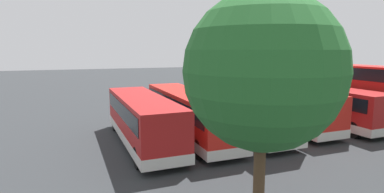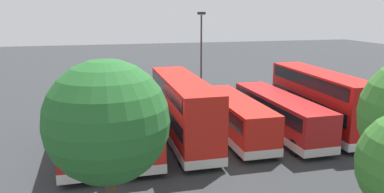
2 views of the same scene
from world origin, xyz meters
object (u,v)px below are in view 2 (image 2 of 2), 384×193
object	(u,v)px
bus_single_deck_second	(279,113)
bus_single_deck_sixth	(82,130)
waste_bin_yellow	(259,85)
bus_single_deck_fifth	(133,123)
car_small_green	(161,92)
bus_double_decker_fourth	(183,108)
bus_single_deck_third	(235,117)
bus_double_decker_near_end	(319,99)
lamp_post_tall	(201,55)
car_hatchback_silver	(257,91)

from	to	relation	value
bus_single_deck_second	bus_single_deck_sixth	size ratio (longest dim) A/B	1.09
bus_single_deck_sixth	waste_bin_yellow	size ratio (longest dim) A/B	11.23
bus_single_deck_fifth	car_small_green	world-z (taller)	bus_single_deck_fifth
bus_double_decker_fourth	waste_bin_yellow	distance (m)	20.44
bus_single_deck_second	bus_single_deck_third	distance (m)	3.59
bus_single_deck_second	bus_single_deck_sixth	distance (m)	14.34
bus_double_decker_near_end	bus_single_deck_third	size ratio (longest dim) A/B	1.16
bus_single_deck_second	bus_single_deck_sixth	world-z (taller)	same
bus_double_decker_fourth	lamp_post_tall	world-z (taller)	lamp_post_tall
bus_double_decker_fourth	car_small_green	xyz separation A→B (m)	(-0.76, -13.59, -1.75)
bus_single_deck_second	lamp_post_tall	xyz separation A→B (m)	(3.88, -8.10, 3.61)
bus_single_deck_third	bus_single_deck_second	bearing A→B (deg)	-178.53
car_hatchback_silver	lamp_post_tall	bearing A→B (deg)	27.38
bus_double_decker_near_end	bus_single_deck_sixth	xyz separation A→B (m)	(17.87, 0.86, -0.83)
bus_double_decker_fourth	bus_single_deck_fifth	xyz separation A→B (m)	(3.59, -0.02, -0.83)
bus_single_deck_sixth	car_hatchback_silver	size ratio (longest dim) A/B	2.40
bus_double_decker_near_end	bus_single_deck_sixth	world-z (taller)	bus_double_decker_near_end
car_small_green	waste_bin_yellow	xyz separation A→B (m)	(-12.18, -2.12, -0.22)
car_hatchback_silver	bus_single_deck_second	bearing A→B (deg)	73.57
bus_single_deck_third	bus_single_deck_sixth	xyz separation A→B (m)	(10.74, 0.46, 0.00)
bus_single_deck_third	waste_bin_yellow	distance (m)	18.42
car_hatchback_silver	waste_bin_yellow	xyz separation A→B (m)	(-2.00, -3.95, -0.22)
bus_double_decker_near_end	waste_bin_yellow	xyz separation A→B (m)	(-1.98, -15.58, -1.98)
bus_single_deck_fifth	car_small_green	size ratio (longest dim) A/B	2.77
bus_single_deck_sixth	car_hatchback_silver	bearing A→B (deg)	-145.02
bus_double_decker_near_end	bus_double_decker_fourth	world-z (taller)	same
lamp_post_tall	waste_bin_yellow	bearing A→B (deg)	-140.38
bus_single_deck_third	waste_bin_yellow	bearing A→B (deg)	-119.70
bus_single_deck_third	car_hatchback_silver	bearing A→B (deg)	-120.60
car_hatchback_silver	bus_single_deck_third	bearing A→B (deg)	59.40
car_hatchback_silver	car_small_green	xyz separation A→B (m)	(10.18, -1.83, 0.00)
bus_single_deck_second	car_small_green	xyz separation A→B (m)	(6.66, -13.76, -0.92)
bus_single_deck_third	lamp_post_tall	distance (m)	8.96
bus_single_deck_third	car_small_green	size ratio (longest dim) A/B	2.36
bus_single_deck_sixth	car_small_green	world-z (taller)	bus_single_deck_sixth
bus_single_deck_second	bus_single_deck_third	bearing A→B (deg)	1.47
bus_double_decker_fourth	car_small_green	size ratio (longest dim) A/B	2.73
car_small_green	lamp_post_tall	world-z (taller)	lamp_post_tall
car_hatchback_silver	bus_double_decker_fourth	bearing A→B (deg)	47.07
waste_bin_yellow	bus_single_deck_third	bearing A→B (deg)	60.30
waste_bin_yellow	lamp_post_tall	bearing A→B (deg)	39.62
bus_single_deck_second	bus_double_decker_fourth	bearing A→B (deg)	-1.34
car_hatchback_silver	bus_single_deck_sixth	bearing A→B (deg)	34.98
lamp_post_tall	waste_bin_yellow	distance (m)	13.09
bus_double_decker_near_end	bus_single_deck_second	xyz separation A→B (m)	(3.54, 0.30, -0.83)
bus_single_deck_third	bus_double_decker_fourth	xyz separation A→B (m)	(3.83, -0.27, 0.83)
bus_double_decker_near_end	waste_bin_yellow	size ratio (longest dim) A/B	12.55
bus_double_decker_near_end	car_small_green	distance (m)	16.98
bus_double_decker_near_end	bus_single_deck_second	world-z (taller)	bus_double_decker_near_end
bus_single_deck_third	bus_single_deck_fifth	bearing A→B (deg)	-2.22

